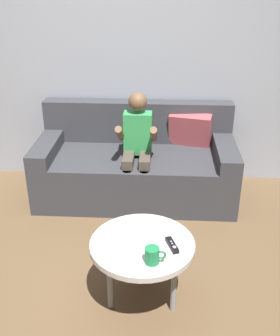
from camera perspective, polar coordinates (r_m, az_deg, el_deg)
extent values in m
plane|color=brown|center=(2.65, -6.19, -19.80)|extent=(9.47, 9.47, 0.00)
cube|color=#999EA8|center=(3.80, -2.50, 16.37)|extent=(4.74, 0.05, 2.50)
cube|color=#38383D|center=(3.69, -0.61, -1.00)|extent=(1.74, 0.80, 0.42)
cube|color=#38383D|center=(3.83, -0.31, 6.55)|extent=(1.74, 0.16, 0.38)
cube|color=#38383D|center=(3.71, -12.79, 3.05)|extent=(0.18, 0.80, 0.12)
cube|color=#38383D|center=(3.61, 11.86, 2.50)|extent=(0.18, 0.80, 0.12)
cube|color=#B24C51|center=(3.77, 7.02, 5.35)|extent=(0.40, 0.25, 0.32)
cylinder|color=#4C4238|center=(3.40, -1.77, -3.56)|extent=(0.08, 0.08, 0.42)
cylinder|color=#4C4238|center=(3.40, 0.57, -3.62)|extent=(0.08, 0.08, 0.42)
cube|color=#4C4238|center=(3.42, -1.62, 1.24)|extent=(0.09, 0.29, 0.09)
cube|color=#4C4238|center=(3.41, 0.71, 1.19)|extent=(0.09, 0.29, 0.09)
cube|color=#33934C|center=(3.48, -0.31, 4.93)|extent=(0.24, 0.14, 0.36)
cylinder|color=brown|center=(3.35, -2.84, 4.87)|extent=(0.06, 0.26, 0.21)
cylinder|color=brown|center=(3.34, 1.94, 4.77)|extent=(0.06, 0.26, 0.21)
sphere|color=brown|center=(3.39, -0.32, 9.31)|extent=(0.16, 0.16, 0.16)
cylinder|color=beige|center=(2.43, 0.31, -10.71)|extent=(0.62, 0.62, 0.04)
cylinder|color=gray|center=(2.54, -4.25, -15.43)|extent=(0.04, 0.04, 0.42)
cylinder|color=gray|center=(2.53, 4.74, -15.76)|extent=(0.04, 0.04, 0.42)
cylinder|color=gray|center=(2.72, 0.52, -12.13)|extent=(0.04, 0.04, 0.42)
cube|color=white|center=(2.36, -2.46, -11.04)|extent=(0.14, 0.04, 0.02)
cylinder|color=#99999E|center=(2.35, -1.53, -10.84)|extent=(0.02, 0.02, 0.00)
cylinder|color=silver|center=(2.35, -2.38, -10.79)|extent=(0.01, 0.01, 0.00)
cylinder|color=silver|center=(2.36, -2.90, -10.75)|extent=(0.01, 0.01, 0.00)
cube|color=black|center=(2.39, 4.50, -10.71)|extent=(0.08, 0.14, 0.02)
cylinder|color=#99999E|center=(2.35, 4.85, -10.98)|extent=(0.02, 0.02, 0.00)
cylinder|color=silver|center=(2.37, 4.55, -10.50)|extent=(0.01, 0.01, 0.00)
cylinder|color=silver|center=(2.39, 4.37, -10.21)|extent=(0.01, 0.01, 0.00)
cylinder|color=#1E7F47|center=(2.25, 1.69, -12.14)|extent=(0.08, 0.08, 0.09)
torus|color=#1E7F47|center=(2.24, 2.99, -12.08)|extent=(0.06, 0.01, 0.06)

